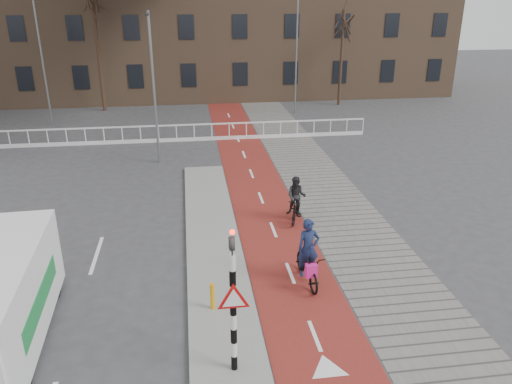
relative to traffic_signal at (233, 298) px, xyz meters
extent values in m
plane|color=#38383A|center=(0.60, 2.02, -1.99)|extent=(120.00, 120.00, 0.00)
cube|color=maroon|center=(2.10, 12.02, -1.98)|extent=(2.50, 60.00, 0.01)
cube|color=slate|center=(4.90, 12.02, -1.98)|extent=(3.00, 60.00, 0.01)
cube|color=gray|center=(-0.10, 6.02, -1.93)|extent=(1.80, 16.00, 0.12)
cylinder|color=black|center=(0.00, 0.02, -0.43)|extent=(0.14, 0.14, 2.88)
imported|color=black|center=(0.00, 0.02, 1.41)|extent=(0.13, 0.16, 0.80)
cylinder|color=#FF0C05|center=(0.00, -0.12, 1.59)|extent=(0.11, 0.02, 0.11)
cylinder|color=orange|center=(-0.34, 2.37, -1.50)|extent=(0.12, 0.12, 0.75)
imported|color=black|center=(2.49, 3.48, -1.48)|extent=(0.80, 1.95, 1.00)
imported|color=#182247|center=(2.49, 3.48, -0.87)|extent=(0.67, 0.46, 1.75)
cube|color=#DE1F87|center=(2.45, 2.94, -1.28)|extent=(0.33, 0.23, 0.39)
imported|color=black|center=(3.05, 7.65, -1.51)|extent=(0.99, 1.63, 0.95)
imported|color=#222325|center=(3.05, 7.65, -1.00)|extent=(0.88, 0.79, 1.49)
cube|color=#1B7F3A|center=(-4.43, 1.88, -0.86)|extent=(0.18, 3.41, 0.55)
cylinder|color=black|center=(-4.52, 0.11, -1.62)|extent=(0.30, 0.76, 0.75)
cylinder|color=black|center=(-4.69, 3.73, -1.62)|extent=(0.30, 0.76, 0.75)
cube|color=silver|center=(-4.40, 19.02, -1.04)|extent=(28.00, 0.08, 0.08)
cube|color=silver|center=(-4.40, 19.02, -1.89)|extent=(28.00, 0.10, 0.20)
cube|color=#7F6047|center=(-2.40, 34.02, 4.01)|extent=(46.00, 10.00, 12.00)
cylinder|color=black|center=(-6.60, 27.85, 2.26)|extent=(0.25, 0.25, 8.50)
cylinder|color=black|center=(10.66, 27.46, 1.41)|extent=(0.21, 0.21, 6.80)
cylinder|color=slate|center=(-2.24, 15.33, 1.60)|extent=(0.12, 0.12, 7.17)
cylinder|color=slate|center=(-9.39, 24.17, 2.26)|extent=(0.12, 0.12, 8.50)
cylinder|color=slate|center=(6.81, 25.30, 2.48)|extent=(0.12, 0.12, 8.95)
camera|label=1|loc=(-0.76, -8.81, 5.93)|focal=35.00mm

